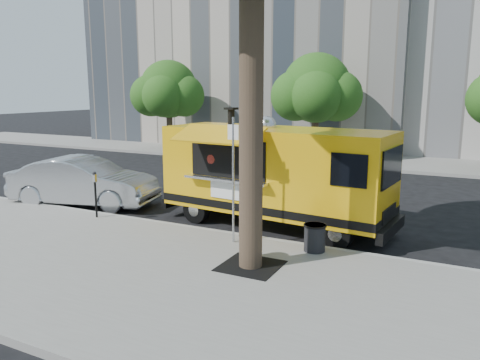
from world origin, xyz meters
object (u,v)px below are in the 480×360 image
(far_tree_a, at_px, (169,89))
(trash_bin_right, at_px, (315,237))
(parking_meter, at_px, (95,189))
(sign_post, at_px, (233,173))
(food_truck, at_px, (274,173))
(far_tree_b, at_px, (316,88))
(trash_bin_left, at_px, (250,246))
(sedan, at_px, (84,182))

(far_tree_a, distance_m, trash_bin_right, 19.44)
(far_tree_a, bearing_deg, parking_meter, -62.85)
(parking_meter, bearing_deg, far_tree_a, 117.15)
(sign_post, distance_m, food_truck, 2.15)
(parking_meter, relative_size, food_truck, 0.20)
(far_tree_b, height_order, parking_meter, far_tree_b)
(far_tree_b, height_order, trash_bin_right, far_tree_b)
(parking_meter, distance_m, trash_bin_right, 6.52)
(parking_meter, relative_size, trash_bin_left, 2.28)
(sign_post, xyz_separation_m, trash_bin_right, (1.95, 0.25, -1.37))
(sign_post, relative_size, parking_meter, 2.25)
(far_tree_b, distance_m, trash_bin_right, 15.08)
(far_tree_a, bearing_deg, far_tree_b, 2.54)
(sign_post, xyz_separation_m, sedan, (-6.35, 1.55, -1.05))
(far_tree_a, bearing_deg, sign_post, -50.17)
(parking_meter, distance_m, sedan, 2.26)
(far_tree_b, bearing_deg, parking_meter, -98.10)
(far_tree_a, height_order, food_truck, far_tree_a)
(far_tree_b, xyz_separation_m, trash_bin_right, (4.50, -14.00, -3.35))
(far_tree_b, bearing_deg, sedan, -106.66)
(sedan, distance_m, trash_bin_left, 7.66)
(food_truck, distance_m, trash_bin_right, 2.80)
(trash_bin_right, bearing_deg, sedan, 171.10)
(parking_meter, height_order, food_truck, food_truck)
(food_truck, xyz_separation_m, sedan, (-6.50, -0.57, -0.73))
(far_tree_b, height_order, sedan, far_tree_b)
(food_truck, distance_m, trash_bin_left, 3.31)
(far_tree_b, relative_size, trash_bin_right, 8.81)
(sign_post, height_order, trash_bin_left, sign_post)
(sign_post, bearing_deg, far_tree_b, 100.15)
(far_tree_a, xyz_separation_m, sign_post, (11.55, -13.85, -1.93))
(far_tree_b, bearing_deg, trash_bin_right, -72.18)
(food_truck, bearing_deg, sign_post, -88.40)
(food_truck, height_order, sedan, food_truck)
(food_truck, bearing_deg, far_tree_b, 108.14)
(food_truck, xyz_separation_m, trash_bin_left, (0.74, -3.04, -1.06))
(far_tree_b, relative_size, sign_post, 1.83)
(far_tree_a, distance_m, food_truck, 16.72)
(trash_bin_left, bearing_deg, far_tree_a, 130.08)
(trash_bin_left, relative_size, trash_bin_right, 0.94)
(sedan, xyz_separation_m, trash_bin_right, (8.30, -1.30, -0.31))
(sign_post, relative_size, sedan, 0.62)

